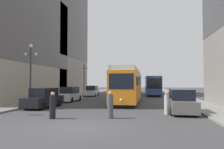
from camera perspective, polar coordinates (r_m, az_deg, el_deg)
The scene contains 15 objects.
ground_plane at distance 11.59m, azimuth -8.32°, elevation -13.67°, with size 200.00×200.00×0.00m, color #424244.
sidewalk_left at distance 52.34m, azimuth -4.58°, elevation -4.68°, with size 3.00×120.00×0.15m, color gray.
sidewalk_right at distance 51.19m, azimuth 15.11°, elevation -4.67°, with size 3.00×120.00×0.15m, color gray.
streetcar at distance 25.03m, azimuth 4.24°, elevation -2.70°, with size 2.81×12.59×3.89m.
transit_bus at distance 40.89m, azimuth 10.69°, elevation -2.71°, with size 2.81×11.65×3.45m.
parked_car_left_near at distance 38.12m, azimuth -5.37°, elevation -4.43°, with size 2.00×4.59×1.82m.
parked_car_left_mid at distance 27.39m, azimuth -11.19°, elevation -5.25°, with size 1.94×4.95×1.82m.
parked_car_right_far at distance 17.37m, azimuth 17.91°, elevation -6.94°, with size 1.96×4.91×1.82m.
parked_car_left_far at distance 21.09m, azimuth -17.64°, elevation -6.10°, with size 2.06×4.99×1.82m.
pedestrian_crossing_near at distance 16.28m, azimuth 14.35°, elevation -7.56°, with size 0.37×0.37×1.66m.
pedestrian_crossing_far at distance 14.10m, azimuth -0.47°, elevation -8.25°, with size 0.40×0.40×1.77m.
pedestrian_on_sidewalk at distance 14.45m, azimuth -15.51°, elevation -8.10°, with size 0.39×0.39×1.73m.
lamp_post_left_near at distance 22.81m, azimuth -20.81°, elevation 2.36°, with size 1.41×0.36×6.04m.
lamp_post_left_far at distance 40.19m, azimuth -7.41°, elevation 0.19°, with size 1.41×0.36×5.91m.
building_left_midblock at distance 47.13m, azimuth -16.38°, elevation 13.20°, with size 12.30×17.13×28.68m.
Camera 1 is at (3.35, -10.85, 2.30)m, focal length 34.42 mm.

